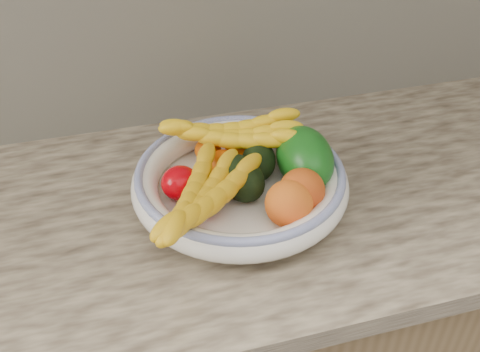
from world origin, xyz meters
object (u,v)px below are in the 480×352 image
(banana_bunch_back, at_px, (231,137))
(banana_bunch_front, at_px, (202,202))
(green_mango, at_px, (304,158))
(fruit_bowl, at_px, (240,181))

(banana_bunch_back, distance_m, banana_bunch_front, 0.19)
(green_mango, bearing_deg, fruit_bowl, 179.83)
(banana_bunch_back, height_order, banana_bunch_front, banana_bunch_back)
(banana_bunch_back, bearing_deg, green_mango, -22.07)
(fruit_bowl, height_order, banana_bunch_back, banana_bunch_back)
(fruit_bowl, xyz_separation_m, banana_bunch_back, (0.01, 0.09, 0.04))
(fruit_bowl, distance_m, banana_bunch_front, 0.12)
(fruit_bowl, relative_size, banana_bunch_front, 1.31)
(fruit_bowl, xyz_separation_m, banana_bunch_front, (-0.09, -0.08, 0.03))
(green_mango, distance_m, banana_bunch_back, 0.14)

